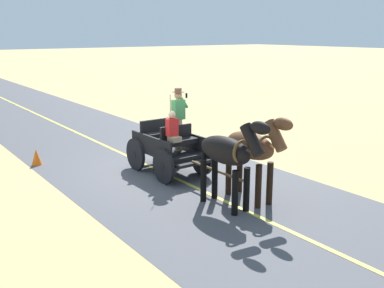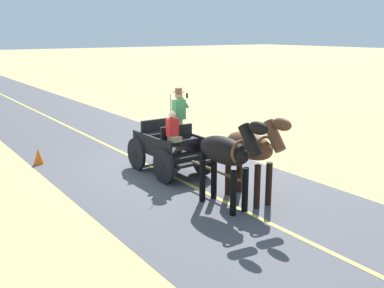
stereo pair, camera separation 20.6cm
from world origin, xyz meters
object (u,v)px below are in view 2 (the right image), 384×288
horse_drawn_carriage (170,146)px  traffic_cone (38,156)px  horse_off_side (227,153)px  horse_near_side (252,148)px

horse_drawn_carriage → traffic_cone: (2.91, -3.10, -0.57)m
horse_off_side → horse_drawn_carriage: bearing=-96.8°
horse_drawn_carriage → horse_off_side: horse_drawn_carriage is taller
horse_off_side → traffic_cone: size_ratio=4.42×
horse_drawn_carriage → horse_near_side: bearing=97.6°
horse_near_side → traffic_cone: bearing=-61.6°
horse_near_side → traffic_cone: horse_near_side is taller
horse_drawn_carriage → traffic_cone: size_ratio=9.01×
horse_near_side → horse_off_side: 0.76m
horse_near_side → horse_off_side: (0.76, 0.01, 0.00)m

